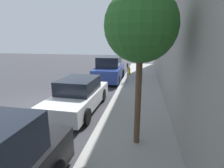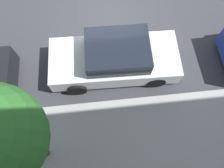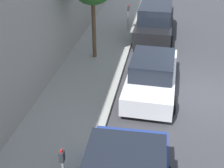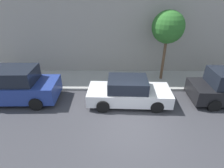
% 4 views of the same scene
% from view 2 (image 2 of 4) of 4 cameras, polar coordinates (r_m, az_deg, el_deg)
% --- Properties ---
extents(ground_plane, '(60.00, 60.00, 0.00)m').
position_cam_2_polar(ground_plane, '(9.47, -0.46, 16.19)').
color(ground_plane, '#38383D').
extents(sidewalk, '(2.83, 32.00, 0.15)m').
position_cam_2_polar(sidewalk, '(7.51, 3.47, -14.56)').
color(sidewalk, '#9E9E99').
rests_on(sidewalk, ground_plane).
extents(parked_sedan_second, '(1.93, 4.55, 1.54)m').
position_cam_2_polar(parked_sedan_second, '(7.69, 0.77, 6.67)').
color(parked_sedan_second, silver).
rests_on(parked_sedan_second, ground_plane).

